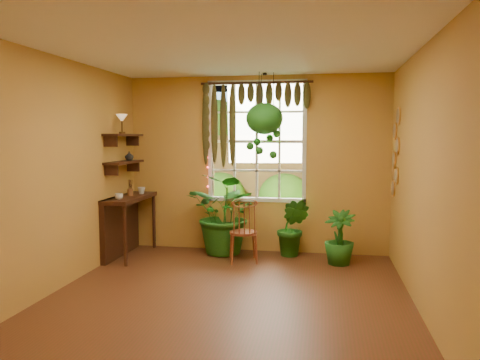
# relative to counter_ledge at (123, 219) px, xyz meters

# --- Properties ---
(floor) EXTENTS (4.50, 4.50, 0.00)m
(floor) POSITION_rel_counter_ledge_xyz_m (1.91, -1.60, -0.55)
(floor) COLOR #5F2C1B
(floor) RESTS_ON ground
(ceiling) EXTENTS (4.50, 4.50, 0.00)m
(ceiling) POSITION_rel_counter_ledge_xyz_m (1.91, -1.60, 2.15)
(ceiling) COLOR white
(ceiling) RESTS_ON wall_back
(wall_back) EXTENTS (4.00, 0.00, 4.00)m
(wall_back) POSITION_rel_counter_ledge_xyz_m (1.91, 0.65, 0.80)
(wall_back) COLOR #BC8640
(wall_back) RESTS_ON floor
(wall_left) EXTENTS (0.00, 4.50, 4.50)m
(wall_left) POSITION_rel_counter_ledge_xyz_m (-0.09, -1.60, 0.80)
(wall_left) COLOR #BC8640
(wall_left) RESTS_ON floor
(wall_right) EXTENTS (0.00, 4.50, 4.50)m
(wall_right) POSITION_rel_counter_ledge_xyz_m (3.91, -1.60, 0.80)
(wall_right) COLOR #BC8640
(wall_right) RESTS_ON floor
(window) EXTENTS (1.52, 0.10, 1.86)m
(window) POSITION_rel_counter_ledge_xyz_m (1.91, 0.68, 1.15)
(window) COLOR white
(window) RESTS_ON wall_back
(valance_vine) EXTENTS (1.70, 0.12, 1.10)m
(valance_vine) POSITION_rel_counter_ledge_xyz_m (1.82, 0.56, 1.73)
(valance_vine) COLOR #35180E
(valance_vine) RESTS_ON window
(string_lights) EXTENTS (0.03, 0.03, 1.54)m
(string_lights) POSITION_rel_counter_ledge_xyz_m (1.15, 0.59, 1.20)
(string_lights) COLOR #FF2633
(string_lights) RESTS_ON window
(wall_plates) EXTENTS (0.04, 0.32, 1.10)m
(wall_plates) POSITION_rel_counter_ledge_xyz_m (3.89, 0.19, 1.00)
(wall_plates) COLOR beige
(wall_plates) RESTS_ON wall_right
(counter_ledge) EXTENTS (0.40, 1.20, 0.90)m
(counter_ledge) POSITION_rel_counter_ledge_xyz_m (0.00, 0.00, 0.00)
(counter_ledge) COLOR #35180E
(counter_ledge) RESTS_ON floor
(shelf_lower) EXTENTS (0.25, 0.90, 0.04)m
(shelf_lower) POSITION_rel_counter_ledge_xyz_m (0.03, 0.00, 0.85)
(shelf_lower) COLOR #35180E
(shelf_lower) RESTS_ON wall_left
(shelf_upper) EXTENTS (0.25, 0.90, 0.04)m
(shelf_upper) POSITION_rel_counter_ledge_xyz_m (0.03, 0.00, 1.25)
(shelf_upper) COLOR #35180E
(shelf_upper) RESTS_ON wall_left
(backyard) EXTENTS (14.00, 10.00, 12.00)m
(backyard) POSITION_rel_counter_ledge_xyz_m (2.15, 5.27, 0.73)
(backyard) COLOR #1C5418
(backyard) RESTS_ON ground
(windsor_chair) EXTENTS (0.48, 0.50, 1.06)m
(windsor_chair) POSITION_rel_counter_ledge_xyz_m (1.82, -0.03, -0.24)
(windsor_chair) COLOR brown
(windsor_chair) RESTS_ON floor
(potted_plant_left) EXTENTS (1.41, 1.33, 1.23)m
(potted_plant_left) POSITION_rel_counter_ledge_xyz_m (1.50, 0.37, 0.06)
(potted_plant_left) COLOR #164F15
(potted_plant_left) RESTS_ON floor
(potted_plant_mid) EXTENTS (0.55, 0.49, 0.87)m
(potted_plant_mid) POSITION_rel_counter_ledge_xyz_m (2.49, 0.40, -0.12)
(potted_plant_mid) COLOR #164F15
(potted_plant_mid) RESTS_ON floor
(potted_plant_right) EXTENTS (0.55, 0.55, 0.76)m
(potted_plant_right) POSITION_rel_counter_ledge_xyz_m (3.16, 0.08, -0.17)
(potted_plant_right) COLOR #164F15
(potted_plant_right) RESTS_ON floor
(hanging_basket) EXTENTS (0.54, 0.54, 1.26)m
(hanging_basket) POSITION_rel_counter_ledge_xyz_m (2.06, 0.37, 1.42)
(hanging_basket) COLOR black
(hanging_basket) RESTS_ON ceiling
(cup_a) EXTENTS (0.14, 0.14, 0.09)m
(cup_a) POSITION_rel_counter_ledge_xyz_m (0.13, -0.41, 0.39)
(cup_a) COLOR silver
(cup_a) RESTS_ON counter_ledge
(cup_b) EXTENTS (0.14, 0.14, 0.11)m
(cup_b) POSITION_rel_counter_ledge_xyz_m (0.19, 0.26, 0.40)
(cup_b) COLOR beige
(cup_b) RESTS_ON counter_ledge
(brush_jar) EXTENTS (0.08, 0.08, 0.31)m
(brush_jar) POSITION_rel_counter_ledge_xyz_m (0.11, 0.02, 0.47)
(brush_jar) COLOR brown
(brush_jar) RESTS_ON counter_ledge
(shelf_vase) EXTENTS (0.16, 0.16, 0.14)m
(shelf_vase) POSITION_rel_counter_ledge_xyz_m (0.04, 0.17, 0.93)
(shelf_vase) COLOR #B2AD99
(shelf_vase) RESTS_ON shelf_lower
(tiffany_lamp) EXTENTS (0.17, 0.17, 0.28)m
(tiffany_lamp) POSITION_rel_counter_ledge_xyz_m (0.05, -0.08, 1.47)
(tiffany_lamp) COLOR brown
(tiffany_lamp) RESTS_ON shelf_upper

